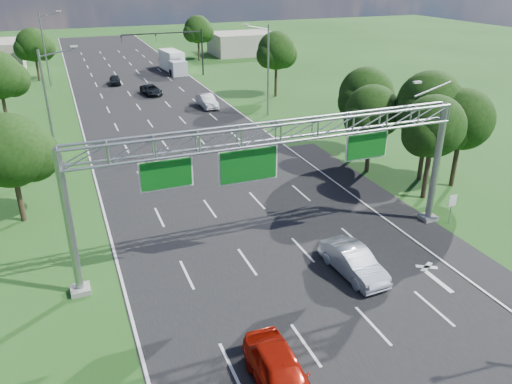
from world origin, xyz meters
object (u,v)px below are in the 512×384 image
regulatory_sign (452,203)px  box_truck (173,62)px  traffic_signal (179,42)px  sign_gantry (279,143)px  red_coupe (281,374)px  silver_sedan (353,262)px

regulatory_sign → box_truck: size_ratio=0.24×
traffic_signal → sign_gantry: bearing=-97.7°
red_coupe → silver_sedan: (7.17, 6.17, -0.06)m
sign_gantry → box_truck: bearing=83.1°
red_coupe → silver_sedan: size_ratio=1.04×
regulatory_sign → red_coupe: (-16.32, -8.94, -0.66)m
sign_gantry → box_truck: size_ratio=2.69×
regulatory_sign → red_coupe: regulatory_sign is taller
red_coupe → traffic_signal: bearing=81.6°
sign_gantry → silver_sedan: 7.76m
sign_gantry → box_truck: sign_gantry is taller
silver_sedan → box_truck: box_truck is taller
sign_gantry → red_coupe: sign_gantry is taller
traffic_signal → red_coupe: bearing=-100.3°
traffic_signal → silver_sedan: traffic_signal is taller
sign_gantry → regulatory_sign: size_ratio=11.19×
red_coupe → sign_gantry: bearing=68.8°
regulatory_sign → silver_sedan: 9.58m
regulatory_sign → silver_sedan: size_ratio=0.44×
sign_gantry → box_truck: 58.03m
silver_sedan → sign_gantry: bearing=124.0°
sign_gantry → silver_sedan: bearing=-52.3°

